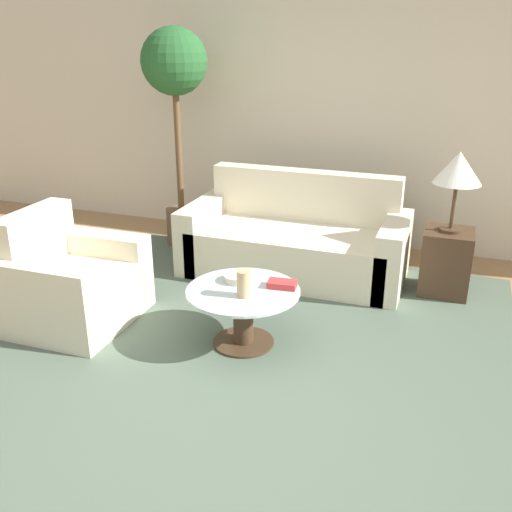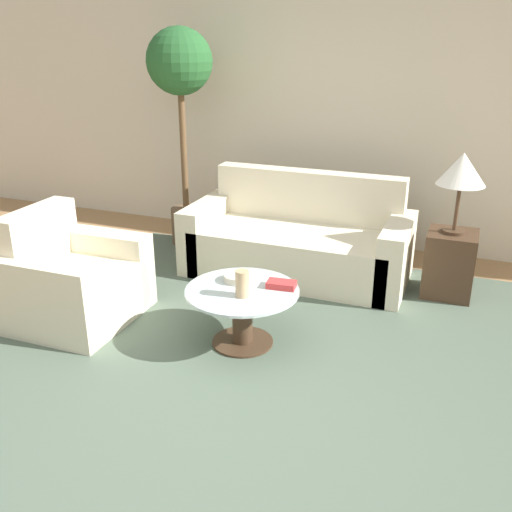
% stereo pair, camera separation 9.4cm
% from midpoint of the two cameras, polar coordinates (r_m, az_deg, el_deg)
% --- Properties ---
extents(ground_plane, '(14.00, 14.00, 0.00)m').
position_cam_midpoint_polar(ground_plane, '(3.32, -5.80, -15.38)').
color(ground_plane, '#9E754C').
extents(wall_back, '(10.00, 0.06, 2.60)m').
position_cam_midpoint_polar(wall_back, '(5.62, 7.68, 14.33)').
color(wall_back, beige).
rests_on(wall_back, ground_plane).
extents(rug, '(3.53, 3.54, 0.01)m').
position_cam_midpoint_polar(rug, '(3.94, -1.95, -8.67)').
color(rug, '#4C5B4C').
rests_on(rug, ground_plane).
extents(sofa_main, '(1.89, 0.85, 0.85)m').
position_cam_midpoint_polar(sofa_main, '(5.00, 3.50, 1.46)').
color(sofa_main, beige).
rests_on(sofa_main, ground_plane).
extents(armchair, '(0.79, 0.89, 0.82)m').
position_cam_midpoint_polar(armchair, '(4.37, -18.81, -2.77)').
color(armchair, beige).
rests_on(armchair, ground_plane).
extents(coffee_table, '(0.76, 0.76, 0.40)m').
position_cam_midpoint_polar(coffee_table, '(3.82, -2.00, -5.32)').
color(coffee_table, '#422D1E').
rests_on(coffee_table, ground_plane).
extents(side_table, '(0.38, 0.38, 0.53)m').
position_cam_midpoint_polar(side_table, '(4.81, 17.94, -0.57)').
color(side_table, '#422D1E').
rests_on(side_table, ground_plane).
extents(table_lamp, '(0.36, 0.36, 0.63)m').
position_cam_midpoint_polar(table_lamp, '(4.59, 19.01, 8.17)').
color(table_lamp, '#422D1E').
rests_on(table_lamp, side_table).
extents(potted_plant, '(0.60, 0.60, 2.04)m').
position_cam_midpoint_polar(potted_plant, '(5.46, -8.57, 16.38)').
color(potted_plant, brown).
rests_on(potted_plant, ground_plane).
extents(vase, '(0.09, 0.09, 0.18)m').
position_cam_midpoint_polar(vase, '(3.63, -2.00, -2.80)').
color(vase, tan).
rests_on(vase, coffee_table).
extents(bowl, '(0.19, 0.19, 0.05)m').
position_cam_midpoint_polar(bowl, '(3.87, -2.53, -2.22)').
color(bowl, beige).
rests_on(bowl, coffee_table).
extents(book_stack, '(0.20, 0.13, 0.04)m').
position_cam_midpoint_polar(book_stack, '(3.78, 1.92, -2.84)').
color(book_stack, '#BC3333').
rests_on(book_stack, coffee_table).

